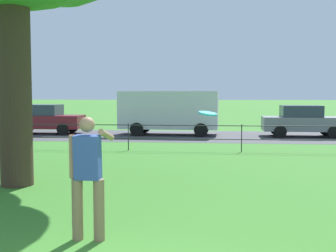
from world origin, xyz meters
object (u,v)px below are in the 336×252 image
object	(u,v)px
person_thrower	(88,174)
car_grey_right	(303,121)
frisbee	(208,113)
car_maroon_left	(44,119)
panel_van_far_right	(169,110)

from	to	relation	value
person_thrower	car_grey_right	xyz separation A→B (m)	(6.18, 16.11, -0.19)
frisbee	car_maroon_left	size ratio (longest dim) A/B	0.09
person_thrower	car_maroon_left	world-z (taller)	person_thrower
panel_van_far_right	car_grey_right	bearing A→B (deg)	-2.39
panel_van_far_right	car_grey_right	distance (m)	6.67
car_maroon_left	panel_van_far_right	size ratio (longest dim) A/B	0.80
car_maroon_left	frisbee	bearing A→B (deg)	-61.24
panel_van_far_right	frisbee	bearing A→B (deg)	-82.32
car_maroon_left	panel_van_far_right	distance (m)	6.69
car_maroon_left	person_thrower	bearing A→B (deg)	-66.39
person_thrower	panel_van_far_right	bearing A→B (deg)	91.66
car_maroon_left	car_grey_right	bearing A→B (deg)	-1.02
frisbee	car_grey_right	size ratio (longest dim) A/B	0.09
panel_van_far_right	car_maroon_left	bearing A→B (deg)	-179.65
car_maroon_left	panel_van_far_right	bearing A→B (deg)	0.35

